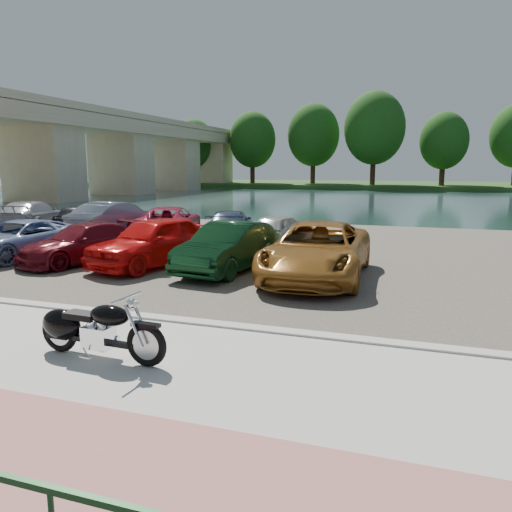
{
  "coord_description": "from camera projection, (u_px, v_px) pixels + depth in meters",
  "views": [
    {
      "loc": [
        4.22,
        -6.34,
        3.05
      ],
      "look_at": [
        0.71,
        3.95,
        1.1
      ],
      "focal_mm": 35.0,
      "sensor_mm": 36.0,
      "label": 1
    }
  ],
  "objects": [
    {
      "name": "car_6",
      "position": [
        317.0,
        251.0,
        13.54
      ],
      "size": [
        2.76,
        5.59,
        1.52
      ],
      "primitive_type": "imported",
      "rotation": [
        0.0,
        0.0,
        0.04
      ],
      "color": "#A06724",
      "rests_on": "parking_lot"
    },
    {
      "name": "car_10",
      "position": [
        169.0,
        222.0,
        21.04
      ],
      "size": [
        3.77,
        5.43,
        1.38
      ],
      "primitive_type": "imported",
      "rotation": [
        0.0,
        0.0,
        3.47
      ],
      "color": "#A21B3B",
      "rests_on": "parking_lot"
    },
    {
      "name": "car_5",
      "position": [
        229.0,
        247.0,
        14.5
      ],
      "size": [
        1.96,
        4.42,
        1.41
      ],
      "primitive_type": "imported",
      "rotation": [
        0.0,
        0.0,
        -0.11
      ],
      "color": "black",
      "rests_on": "parking_lot"
    },
    {
      "name": "car_7",
      "position": [
        32.0,
        216.0,
        23.79
      ],
      "size": [
        3.45,
        5.24,
        1.41
      ],
      "primitive_type": "imported",
      "rotation": [
        0.0,
        0.0,
        3.47
      ],
      "color": "#9E9FA7",
      "rests_on": "parking_lot"
    },
    {
      "name": "car_12",
      "position": [
        280.0,
        229.0,
        19.46
      ],
      "size": [
        2.02,
        3.79,
        1.23
      ],
      "primitive_type": "imported",
      "rotation": [
        0.0,
        0.0,
        2.98
      ],
      "color": "#B5B6B1",
      "rests_on": "parking_lot"
    },
    {
      "name": "far_bank",
      "position": [
        398.0,
        185.0,
        74.81
      ],
      "size": [
        120.0,
        24.0,
        0.6
      ],
      "primitive_type": "cube",
      "color": "#244A1A",
      "rests_on": "ground"
    },
    {
      "name": "car_8",
      "position": [
        80.0,
        218.0,
        23.09
      ],
      "size": [
        2.85,
        4.24,
        1.34
      ],
      "primitive_type": "imported",
      "rotation": [
        0.0,
        0.0,
        3.5
      ],
      "color": "black",
      "rests_on": "parking_lot"
    },
    {
      "name": "river",
      "position": [
        377.0,
        201.0,
        45.05
      ],
      "size": [
        120.0,
        40.0,
        0.0
      ],
      "primitive_type": "cube",
      "color": "#1B3130",
      "rests_on": "ground"
    },
    {
      "name": "kerb",
      "position": [
        189.0,
        323.0,
        9.64
      ],
      "size": [
        60.0,
        0.3,
        0.14
      ],
      "primitive_type": "cube",
      "color": "#BAB8AF",
      "rests_on": "ground"
    },
    {
      "name": "car_2",
      "position": [
        20.0,
        239.0,
        16.66
      ],
      "size": [
        2.63,
        4.72,
        1.25
      ],
      "primitive_type": "imported",
      "rotation": [
        0.0,
        0.0,
        -0.13
      ],
      "color": "#8397BF",
      "rests_on": "parking_lot"
    },
    {
      "name": "pink_path",
      "position": [
        4.0,
        441.0,
        5.44
      ],
      "size": [
        60.0,
        2.0,
        0.01
      ],
      "primitive_type": "cube",
      "color": "#A9655F",
      "rests_on": "promenade"
    },
    {
      "name": "car_4",
      "position": [
        154.0,
        241.0,
        15.22
      ],
      "size": [
        2.94,
        4.8,
        1.53
      ],
      "primitive_type": "imported",
      "rotation": [
        0.0,
        0.0,
        -0.27
      ],
      "color": "red",
      "rests_on": "parking_lot"
    },
    {
      "name": "promenade",
      "position": [
        91.0,
        388.0,
        6.85
      ],
      "size": [
        60.0,
        6.0,
        0.1
      ],
      "primitive_type": "cube",
      "color": "#BAB8AF",
      "rests_on": "ground"
    },
    {
      "name": "car_11",
      "position": [
        230.0,
        225.0,
        20.75
      ],
      "size": [
        2.85,
        4.57,
        1.24
      ],
      "primitive_type": "imported",
      "rotation": [
        0.0,
        0.0,
        3.42
      ],
      "color": "navy",
      "rests_on": "parking_lot"
    },
    {
      "name": "ground",
      "position": [
        131.0,
        365.0,
        7.79
      ],
      "size": [
        200.0,
        200.0,
        0.0
      ],
      "primitive_type": "plane",
      "color": "#595447",
      "rests_on": "ground"
    },
    {
      "name": "bridge",
      "position": [
        116.0,
        143.0,
        53.92
      ],
      "size": [
        7.0,
        56.0,
        8.55
      ],
      "color": "tan",
      "rests_on": "ground"
    },
    {
      "name": "motorcycle",
      "position": [
        90.0,
        329.0,
        7.78
      ],
      "size": [
        2.33,
        0.75,
        1.05
      ],
      "rotation": [
        0.0,
        0.0,
        -0.05
      ],
      "color": "black",
      "rests_on": "promenade"
    },
    {
      "name": "parking_lot",
      "position": [
        300.0,
        252.0,
        18.03
      ],
      "size": [
        60.0,
        18.0,
        0.04
      ],
      "primitive_type": "cube",
      "color": "#443E37",
      "rests_on": "ground"
    },
    {
      "name": "car_9",
      "position": [
        115.0,
        219.0,
        21.76
      ],
      "size": [
        2.0,
        4.72,
        1.51
      ],
      "primitive_type": "imported",
      "rotation": [
        0.0,
        0.0,
        3.05
      ],
      "color": "slate",
      "rests_on": "parking_lot"
    },
    {
      "name": "car_3",
      "position": [
        84.0,
        243.0,
        15.85
      ],
      "size": [
        3.03,
        4.59,
        1.23
      ],
      "primitive_type": "imported",
      "rotation": [
        0.0,
        0.0,
        -0.34
      ],
      "color": "maroon",
      "rests_on": "parking_lot"
    },
    {
      "name": "far_trees",
      "position": [
        432.0,
        133.0,
        66.37
      ],
      "size": [
        70.25,
        10.68,
        12.52
      ],
      "color": "#372014",
      "rests_on": "far_bank"
    }
  ]
}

